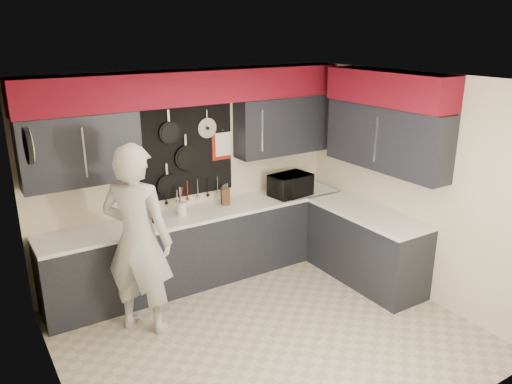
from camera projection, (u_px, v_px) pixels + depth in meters
ground at (267, 334)px, 5.22m from camera, size 4.00×4.00×0.00m
back_wall_assembly at (195, 120)px, 5.89m from camera, size 4.00×0.36×2.60m
right_wall_assembly at (390, 128)px, 5.76m from camera, size 0.36×3.50×2.60m
left_wall_assembly at (50, 264)px, 3.81m from camera, size 0.05×3.50×2.60m
base_cabinets at (251, 246)px, 6.24m from camera, size 3.95×2.20×0.92m
microwave at (290, 185)px, 6.60m from camera, size 0.57×0.42×0.29m
knife_block at (225, 196)px, 6.28m from camera, size 0.12×0.12×0.22m
utensil_crock at (182, 208)px, 5.95m from camera, size 0.12×0.12×0.16m
coffee_maker at (143, 206)px, 5.73m from camera, size 0.22×0.26×0.36m
person at (138, 240)px, 5.03m from camera, size 0.86×0.87×2.02m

